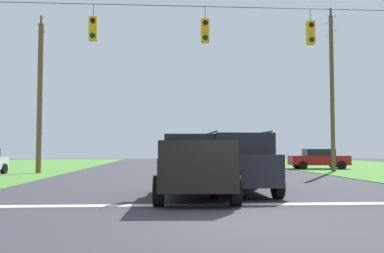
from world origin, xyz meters
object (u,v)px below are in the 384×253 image
(suv_black, at_px, (236,162))
(utility_pole_near_left, at_px, (40,96))
(overhead_signal_span, at_px, (209,81))
(distant_car_oncoming, at_px, (319,159))
(pickup_truck, at_px, (195,166))
(utility_pole_mid_right, at_px, (332,89))

(suv_black, bearing_deg, utility_pole_near_left, 129.14)
(overhead_signal_span, height_order, distant_car_oncoming, overhead_signal_span)
(distant_car_oncoming, relative_size, utility_pole_near_left, 0.44)
(overhead_signal_span, distance_m, distant_car_oncoming, 17.83)
(overhead_signal_span, bearing_deg, pickup_truck, -103.24)
(suv_black, relative_size, utility_pole_mid_right, 0.44)
(pickup_truck, bearing_deg, distant_car_oncoming, 59.46)
(utility_pole_near_left, bearing_deg, overhead_signal_span, -46.43)
(suv_black, height_order, utility_pole_mid_right, utility_pole_mid_right)
(pickup_truck, height_order, suv_black, suv_black)
(overhead_signal_span, xyz_separation_m, utility_pole_near_left, (-9.58, 10.07, 0.60))
(pickup_truck, bearing_deg, utility_pole_near_left, 122.59)
(pickup_truck, xyz_separation_m, utility_pole_mid_right, (10.14, 14.01, 4.54))
(suv_black, relative_size, distant_car_oncoming, 1.10)
(overhead_signal_span, height_order, utility_pole_near_left, utility_pole_near_left)
(distant_car_oncoming, xyz_separation_m, utility_pole_near_left, (-19.40, -4.41, 4.03))
(overhead_signal_span, distance_m, utility_pole_mid_right, 14.02)
(utility_pole_mid_right, bearing_deg, pickup_truck, -125.89)
(pickup_truck, height_order, utility_pole_near_left, utility_pole_near_left)
(distant_car_oncoming, bearing_deg, overhead_signal_span, -124.14)
(pickup_truck, height_order, utility_pole_mid_right, utility_pole_mid_right)
(overhead_signal_span, distance_m, suv_black, 4.06)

